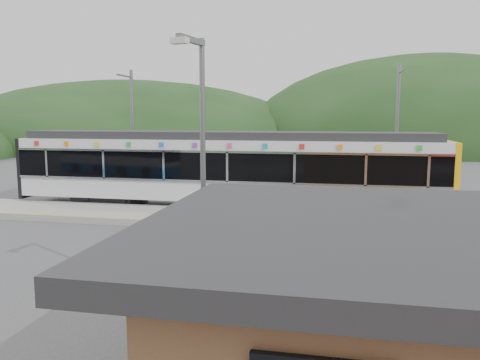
# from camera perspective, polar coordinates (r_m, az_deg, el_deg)

# --- Properties ---
(ground) EXTENTS (120.00, 120.00, 0.00)m
(ground) POSITION_cam_1_polar(r_m,az_deg,el_deg) (16.84, -2.82, -7.62)
(ground) COLOR #4C4C4F
(ground) RESTS_ON ground
(hills) EXTENTS (146.00, 149.00, 26.00)m
(hills) POSITION_cam_1_polar(r_m,az_deg,el_deg) (21.58, 17.03, -4.53)
(hills) COLOR #1E3D19
(hills) RESTS_ON ground
(platform) EXTENTS (26.00, 3.20, 0.30)m
(platform) POSITION_cam_1_polar(r_m,az_deg,el_deg) (19.92, -0.46, -4.76)
(platform) COLOR #9E9E99
(platform) RESTS_ON ground
(yellow_line) EXTENTS (26.00, 0.10, 0.01)m
(yellow_line) POSITION_cam_1_polar(r_m,az_deg,el_deg) (18.65, -1.30, -5.13)
(yellow_line) COLOR yellow
(yellow_line) RESTS_ON platform
(train) EXTENTS (20.44, 3.01, 3.74)m
(train) POSITION_cam_1_polar(r_m,az_deg,el_deg) (22.46, -1.90, 1.60)
(train) COLOR black
(train) RESTS_ON ground
(catenary_mast_west) EXTENTS (0.18, 1.80, 7.00)m
(catenary_mast_west) POSITION_cam_1_polar(r_m,az_deg,el_deg) (26.70, -12.97, 5.79)
(catenary_mast_west) COLOR slate
(catenary_mast_west) RESTS_ON ground
(catenary_mast_east) EXTENTS (0.18, 1.80, 7.00)m
(catenary_mast_east) POSITION_cam_1_polar(r_m,az_deg,el_deg) (24.48, 18.55, 5.43)
(catenary_mast_east) COLOR slate
(catenary_mast_east) RESTS_ON ground
(station_shelter) EXTENTS (9.20, 6.20, 3.00)m
(station_shelter) POSITION_cam_1_polar(r_m,az_deg,el_deg) (7.57, 26.46, -15.56)
(station_shelter) COLOR #996743
(station_shelter) RESTS_ON ground
(lamp_post) EXTENTS (0.38, 1.10, 6.12)m
(lamp_post) POSITION_cam_1_polar(r_m,az_deg,el_deg) (10.30, -4.74, 3.28)
(lamp_post) COLOR slate
(lamp_post) RESTS_ON ground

